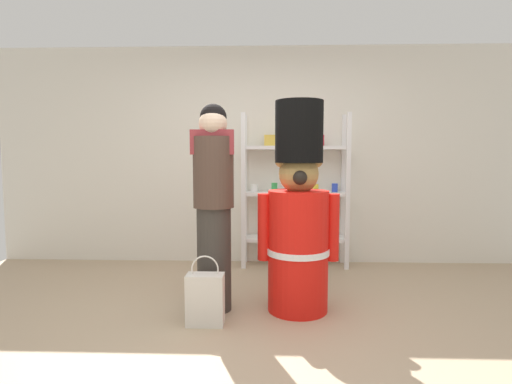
{
  "coord_description": "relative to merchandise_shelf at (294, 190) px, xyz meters",
  "views": [
    {
      "loc": [
        0.13,
        -2.77,
        1.29
      ],
      "look_at": [
        0.01,
        0.56,
        1.0
      ],
      "focal_mm": 28.41,
      "sensor_mm": 36.0,
      "label": 1
    }
  ],
  "objects": [
    {
      "name": "merchandise_shelf",
      "position": [
        0.0,
        0.0,
        0.0
      ],
      "size": [
        1.24,
        0.35,
        1.79
      ],
      "color": "white",
      "rests_on": "ground_plane"
    },
    {
      "name": "shopping_bag",
      "position": [
        -0.78,
        -1.74,
        -0.7
      ],
      "size": [
        0.29,
        0.16,
        0.54
      ],
      "color": "silver",
      "rests_on": "ground_plane"
    },
    {
      "name": "ground_plane",
      "position": [
        -0.41,
        -1.98,
        -0.9
      ],
      "size": [
        6.4,
        6.4,
        0.0
      ],
      "primitive_type": "plane",
      "color": "tan"
    },
    {
      "name": "back_wall",
      "position": [
        -0.41,
        0.22,
        0.4
      ],
      "size": [
        6.4,
        0.12,
        2.6
      ],
      "primitive_type": "cube",
      "color": "silver",
      "rests_on": "ground_plane"
    },
    {
      "name": "teddy_bear_guard",
      "position": [
        -0.05,
        -1.42,
        -0.13
      ],
      "size": [
        0.68,
        0.52,
        1.74
      ],
      "color": "red",
      "rests_on": "ground_plane"
    },
    {
      "name": "person_shopper",
      "position": [
        -0.75,
        -1.43,
        0.01
      ],
      "size": [
        0.35,
        0.34,
        1.72
      ],
      "color": "#38332D",
      "rests_on": "ground_plane"
    }
  ]
}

